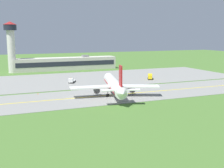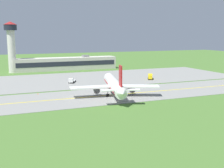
# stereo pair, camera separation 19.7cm
# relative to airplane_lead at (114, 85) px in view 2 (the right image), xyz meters

# --- Properties ---
(ground_plane) EXTENTS (500.00, 500.00, 0.00)m
(ground_plane) POSITION_rel_airplane_lead_xyz_m (2.02, 1.31, -4.13)
(ground_plane) COLOR #47702D
(taxiway_strip) EXTENTS (240.00, 28.00, 0.10)m
(taxiway_strip) POSITION_rel_airplane_lead_xyz_m (2.02, 1.31, -4.08)
(taxiway_strip) COLOR gray
(taxiway_strip) RESTS_ON ground
(apron_pad) EXTENTS (140.00, 52.00, 0.10)m
(apron_pad) POSITION_rel_airplane_lead_xyz_m (12.02, 43.31, -4.08)
(apron_pad) COLOR gray
(apron_pad) RESTS_ON ground
(taxiway_centreline) EXTENTS (220.00, 0.60, 0.01)m
(taxiway_centreline) POSITION_rel_airplane_lead_xyz_m (2.02, 1.31, -4.03)
(taxiway_centreline) COLOR yellow
(taxiway_centreline) RESTS_ON taxiway_strip
(airplane_lead) EXTENTS (31.99, 39.07, 12.70)m
(airplane_lead) POSITION_rel_airplane_lead_xyz_m (0.00, 0.00, 0.00)
(airplane_lead) COLOR white
(airplane_lead) RESTS_ON ground
(service_truck_baggage) EXTENTS (4.83, 6.61, 2.59)m
(service_truck_baggage) POSITION_rel_airplane_lead_xyz_m (-7.24, 33.65, -2.95)
(service_truck_baggage) COLOR silver
(service_truck_baggage) RESTS_ON ground
(service_truck_fuel) EXTENTS (4.73, 6.24, 2.60)m
(service_truck_fuel) POSITION_rel_airplane_lead_xyz_m (31.98, 29.52, -2.60)
(service_truck_fuel) COLOR yellow
(service_truck_fuel) RESTS_ON ground
(terminal_building) EXTENTS (64.53, 9.95, 9.08)m
(terminal_building) POSITION_rel_airplane_lead_xyz_m (2.55, 84.83, -0.17)
(terminal_building) COLOR beige
(terminal_building) RESTS_ON ground
(control_tower) EXTENTS (7.60, 7.60, 29.61)m
(control_tower) POSITION_rel_airplane_lead_xyz_m (-29.97, 82.59, 13.55)
(control_tower) COLOR silver
(control_tower) RESTS_ON ground
(traffic_cone_near_edge) EXTENTS (0.44, 0.44, 0.60)m
(traffic_cone_near_edge) POSITION_rel_airplane_lead_xyz_m (1.82, 14.62, -3.83)
(traffic_cone_near_edge) COLOR orange
(traffic_cone_near_edge) RESTS_ON ground
(traffic_cone_mid_edge) EXTENTS (0.44, 0.44, 0.60)m
(traffic_cone_mid_edge) POSITION_rel_airplane_lead_xyz_m (-25.55, 13.18, -3.83)
(traffic_cone_mid_edge) COLOR orange
(traffic_cone_mid_edge) RESTS_ON ground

